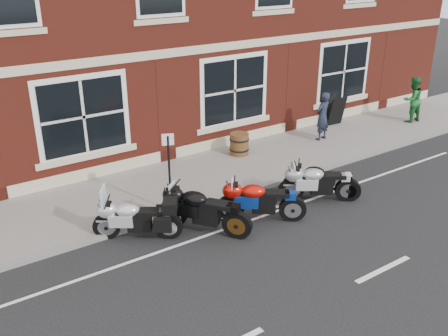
{
  "coord_description": "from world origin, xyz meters",
  "views": [
    {
      "loc": [
        -7.6,
        -8.31,
        6.04
      ],
      "look_at": [
        -0.88,
        1.6,
        0.86
      ],
      "focal_mm": 40.0,
      "sensor_mm": 36.0,
      "label": 1
    }
  ],
  "objects_px": {
    "moto_sport_silver": "(318,182)",
    "a_board_sign": "(333,110)",
    "pedestrian_right": "(412,99)",
    "barrel_planter": "(239,144)",
    "moto_naked_black": "(320,180)",
    "moto_sport_black": "(203,208)",
    "pedestrian_left": "(323,116)",
    "moto_sport_red": "(260,199)",
    "moto_touring_silver": "(134,217)",
    "parking_sign": "(169,167)"
  },
  "relations": [
    {
      "from": "moto_sport_red",
      "to": "pedestrian_right",
      "type": "relative_size",
      "value": 1.06
    },
    {
      "from": "pedestrian_left",
      "to": "parking_sign",
      "type": "relative_size",
      "value": 0.82
    },
    {
      "from": "pedestrian_right",
      "to": "a_board_sign",
      "type": "bearing_deg",
      "value": -21.79
    },
    {
      "from": "moto_touring_silver",
      "to": "barrel_planter",
      "type": "relative_size",
      "value": 2.54
    },
    {
      "from": "barrel_planter",
      "to": "pedestrian_right",
      "type": "bearing_deg",
      "value": -6.96
    },
    {
      "from": "moto_sport_silver",
      "to": "pedestrian_right",
      "type": "height_order",
      "value": "pedestrian_right"
    },
    {
      "from": "parking_sign",
      "to": "moto_touring_silver",
      "type": "bearing_deg",
      "value": -134.47
    },
    {
      "from": "moto_sport_silver",
      "to": "pedestrian_right",
      "type": "distance_m",
      "value": 7.93
    },
    {
      "from": "moto_touring_silver",
      "to": "moto_sport_red",
      "type": "distance_m",
      "value": 3.02
    },
    {
      "from": "moto_naked_black",
      "to": "moto_sport_red",
      "type": "bearing_deg",
      "value": 136.41
    },
    {
      "from": "moto_sport_silver",
      "to": "pedestrian_right",
      "type": "xyz_separation_m",
      "value": [
        7.44,
        2.71,
        0.42
      ]
    },
    {
      "from": "moto_sport_black",
      "to": "moto_naked_black",
      "type": "bearing_deg",
      "value": -40.35
    },
    {
      "from": "a_board_sign",
      "to": "barrel_planter",
      "type": "bearing_deg",
      "value": -169.28
    },
    {
      "from": "moto_touring_silver",
      "to": "moto_sport_black",
      "type": "bearing_deg",
      "value": -78.83
    },
    {
      "from": "moto_sport_black",
      "to": "moto_naked_black",
      "type": "relative_size",
      "value": 1.26
    },
    {
      "from": "a_board_sign",
      "to": "barrel_planter",
      "type": "relative_size",
      "value": 1.59
    },
    {
      "from": "moto_touring_silver",
      "to": "parking_sign",
      "type": "bearing_deg",
      "value": -32.7
    },
    {
      "from": "parking_sign",
      "to": "barrel_planter",
      "type": "bearing_deg",
      "value": 52.83
    },
    {
      "from": "moto_sport_red",
      "to": "moto_touring_silver",
      "type": "bearing_deg",
      "value": 109.48
    },
    {
      "from": "moto_naked_black",
      "to": "moto_sport_silver",
      "type": "bearing_deg",
      "value": 160.88
    },
    {
      "from": "moto_naked_black",
      "to": "barrel_planter",
      "type": "height_order",
      "value": "moto_naked_black"
    },
    {
      "from": "moto_sport_silver",
      "to": "pedestrian_left",
      "type": "relative_size",
      "value": 1.13
    },
    {
      "from": "moto_touring_silver",
      "to": "a_board_sign",
      "type": "height_order",
      "value": "moto_touring_silver"
    },
    {
      "from": "moto_touring_silver",
      "to": "a_board_sign",
      "type": "bearing_deg",
      "value": -37.44
    },
    {
      "from": "moto_sport_silver",
      "to": "pedestrian_left",
      "type": "height_order",
      "value": "pedestrian_left"
    },
    {
      "from": "moto_touring_silver",
      "to": "moto_naked_black",
      "type": "bearing_deg",
      "value": -65.97
    },
    {
      "from": "a_board_sign",
      "to": "moto_touring_silver",
      "type": "bearing_deg",
      "value": -157.19
    },
    {
      "from": "moto_naked_black",
      "to": "pedestrian_right",
      "type": "height_order",
      "value": "pedestrian_right"
    },
    {
      "from": "pedestrian_left",
      "to": "barrel_planter",
      "type": "bearing_deg",
      "value": -19.51
    },
    {
      "from": "pedestrian_left",
      "to": "barrel_planter",
      "type": "relative_size",
      "value": 2.39
    },
    {
      "from": "pedestrian_left",
      "to": "barrel_planter",
      "type": "height_order",
      "value": "pedestrian_left"
    },
    {
      "from": "moto_sport_red",
      "to": "barrel_planter",
      "type": "height_order",
      "value": "moto_sport_red"
    },
    {
      "from": "moto_sport_black",
      "to": "parking_sign",
      "type": "xyz_separation_m",
      "value": [
        -0.24,
        1.13,
        0.69
      ]
    },
    {
      "from": "moto_naked_black",
      "to": "moto_touring_silver",
      "type": "bearing_deg",
      "value": 125.16
    },
    {
      "from": "parking_sign",
      "to": "moto_naked_black",
      "type": "bearing_deg",
      "value": 1.84
    },
    {
      "from": "pedestrian_left",
      "to": "moto_sport_silver",
      "type": "bearing_deg",
      "value": 33.18
    },
    {
      "from": "moto_sport_silver",
      "to": "pedestrian_right",
      "type": "bearing_deg",
      "value": -37.28
    },
    {
      "from": "moto_naked_black",
      "to": "parking_sign",
      "type": "relative_size",
      "value": 0.77
    },
    {
      "from": "moto_sport_red",
      "to": "moto_sport_silver",
      "type": "xyz_separation_m",
      "value": [
        1.88,
        -0.04,
        -0.01
      ]
    },
    {
      "from": "moto_sport_silver",
      "to": "a_board_sign",
      "type": "bearing_deg",
      "value": -16.39
    },
    {
      "from": "pedestrian_right",
      "to": "barrel_planter",
      "type": "relative_size",
      "value": 2.47
    },
    {
      "from": "moto_naked_black",
      "to": "moto_sport_black",
      "type": "bearing_deg",
      "value": 130.9
    },
    {
      "from": "moto_sport_black",
      "to": "parking_sign",
      "type": "distance_m",
      "value": 1.34
    },
    {
      "from": "pedestrian_left",
      "to": "moto_sport_black",
      "type": "bearing_deg",
      "value": 12.02
    },
    {
      "from": "pedestrian_left",
      "to": "moto_sport_red",
      "type": "bearing_deg",
      "value": 20.18
    },
    {
      "from": "moto_sport_silver",
      "to": "barrel_planter",
      "type": "bearing_deg",
      "value": 31.5
    },
    {
      "from": "moto_sport_silver",
      "to": "parking_sign",
      "type": "distance_m",
      "value": 3.92
    },
    {
      "from": "moto_touring_silver",
      "to": "moto_sport_black",
      "type": "distance_m",
      "value": 1.57
    },
    {
      "from": "moto_touring_silver",
      "to": "moto_naked_black",
      "type": "relative_size",
      "value": 1.14
    },
    {
      "from": "moto_sport_red",
      "to": "barrel_planter",
      "type": "bearing_deg",
      "value": 8.48
    }
  ]
}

